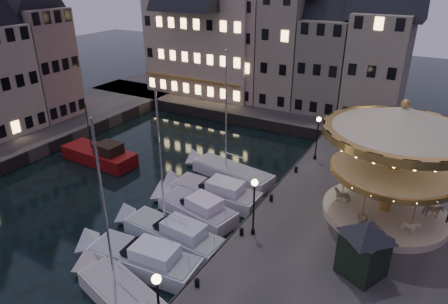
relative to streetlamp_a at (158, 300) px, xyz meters
The scene contains 30 objects.
ground 12.21m from the streetlamp_a, 128.66° to the left, with size 160.00×160.00×0.00m, color black.
quay_east 16.81m from the streetlamp_a, 65.61° to the left, with size 16.00×56.00×1.30m, color #474442.
quay_north 40.14m from the streetlamp_a, 112.33° to the left, with size 44.00×12.00×1.30m, color #474442.
quaywall_e 15.42m from the streetlamp_a, 94.57° to the left, with size 0.15×44.00×1.30m, color #47423A.
quaywall_n 33.86m from the streetlamp_a, 113.06° to the left, with size 48.00×0.15×1.30m, color #47423A.
quaywall_w 27.70m from the streetlamp_a, 156.42° to the left, with size 0.15×44.00×1.30m, color #47423A.
streetlamp_a is the anchor object (origin of this frame).
streetlamp_b 10.00m from the streetlamp_a, 90.00° to the left, with size 0.44×0.44×4.17m.
streetlamp_c 23.50m from the streetlamp_a, 90.00° to the left, with size 0.44×0.44×4.17m.
bollard_a 4.71m from the streetlamp_a, 98.53° to the left, with size 0.30×0.30×0.57m.
bollard_b 9.82m from the streetlamp_a, 93.61° to the left, with size 0.30×0.30×0.57m.
bollard_c 14.71m from the streetlamp_a, 92.37° to the left, with size 0.30×0.30×0.57m.
bollard_d 20.15m from the streetlamp_a, 91.72° to the left, with size 0.30×0.30×0.57m.
townhouse_na 47.41m from the streetlamp_a, 124.40° to the left, with size 5.50×8.00×12.80m.
townhouse_nb 44.62m from the streetlamp_a, 118.58° to the left, with size 6.16×8.00×13.80m.
townhouse_nc 42.13m from the streetlamp_a, 111.29° to the left, with size 6.82×8.00×14.80m.
townhouse_nd 40.47m from the streetlamp_a, 103.62° to the left, with size 5.50×8.00×15.80m.
townhouse_ne 39.38m from the streetlamp_a, 95.86° to the left, with size 6.16×8.00×12.80m.
townhouse_nf 39.29m from the streetlamp_a, 86.99° to the left, with size 6.82×8.00×13.80m.
townhouse_wc 38.99m from the streetlamp_a, 149.00° to the left, with size 8.80×5.50×14.20m.
hotel_corner 44.76m from the streetlamp_a, 118.53° to the left, with size 17.60×9.00×16.80m.
motorboat_a 6.43m from the streetlamp_a, 157.39° to the left, with size 7.13×3.95×11.81m.
motorboat_b 8.19m from the streetlamp_a, 139.31° to the left, with size 8.55×3.10×2.15m.
motorboat_c 10.28m from the streetlamp_a, 124.65° to the left, with size 8.83×2.91×11.69m.
motorboat_d 13.43m from the streetlamp_a, 116.92° to the left, with size 7.60×3.84×2.15m.
motorboat_e 15.93m from the streetlamp_a, 112.26° to the left, with size 8.52×2.53×2.15m.
motorboat_f 19.95m from the streetlamp_a, 109.79° to the left, with size 9.00×3.66×11.90m.
red_fishing_boat 24.54m from the streetlamp_a, 142.11° to the left, with size 8.05×3.04×6.09m.
carousel 18.49m from the streetlamp_a, 66.24° to the left, with size 10.02×10.02×8.77m.
ticket_kiosk 12.01m from the streetlamp_a, 53.26° to the left, with size 3.51×3.51×4.11m.
Camera 1 is at (16.45, -19.33, 17.59)m, focal length 32.00 mm.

